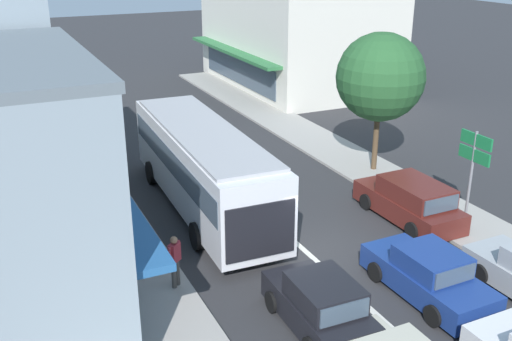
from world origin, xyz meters
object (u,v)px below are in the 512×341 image
at_px(parked_wagon_kerb_second, 410,201).
at_px(pedestrian_with_handbag_near, 93,151).
at_px(traffic_light_downstreet, 73,62).
at_px(pedestrian_far_walker, 175,258).
at_px(sedan_adjacent_lane_trail, 428,275).
at_px(pedestrian_browsing_midblock, 106,173).
at_px(street_tree_right, 380,77).
at_px(hatchback_queue_gap_filler, 320,305).
at_px(city_bus, 203,163).
at_px(directional_road_sign, 474,156).

relative_size(parked_wagon_kerb_second, pedestrian_with_handbag_near, 2.77).
xyz_separation_m(traffic_light_downstreet, pedestrian_with_handbag_near, (-1.25, -11.72, -1.79)).
height_order(parked_wagon_kerb_second, pedestrian_far_walker, pedestrian_far_walker).
xyz_separation_m(sedan_adjacent_lane_trail, traffic_light_downstreet, (-5.59, 25.62, 2.19)).
height_order(pedestrian_with_handbag_near, pedestrian_browsing_midblock, same).
distance_m(street_tree_right, pedestrian_far_walker, 12.78).
distance_m(parked_wagon_kerb_second, pedestrian_far_walker, 9.32).
distance_m(hatchback_queue_gap_filler, traffic_light_downstreet, 25.82).
bearing_deg(city_bus, parked_wagon_kerb_second, -32.50).
bearing_deg(sedan_adjacent_lane_trail, parked_wagon_kerb_second, 57.12).
bearing_deg(pedestrian_browsing_midblock, sedan_adjacent_lane_trail, -58.16).
bearing_deg(sedan_adjacent_lane_trail, directional_road_sign, 34.92).
bearing_deg(traffic_light_downstreet, pedestrian_with_handbag_near, -96.10).
distance_m(sedan_adjacent_lane_trail, traffic_light_downstreet, 26.32).
bearing_deg(parked_wagon_kerb_second, pedestrian_far_walker, -174.48).
bearing_deg(pedestrian_far_walker, pedestrian_with_handbag_near, 91.77).
relative_size(pedestrian_with_handbag_near, pedestrian_far_walker, 1.00).
xyz_separation_m(hatchback_queue_gap_filler, street_tree_right, (8.18, 8.99, 3.55)).
bearing_deg(directional_road_sign, pedestrian_browsing_midblock, 143.80).
xyz_separation_m(street_tree_right, pedestrian_with_handbag_near, (-11.37, 4.95, -3.19)).
height_order(hatchback_queue_gap_filler, pedestrian_far_walker, pedestrian_far_walker).
relative_size(directional_road_sign, pedestrian_far_walker, 2.21).
bearing_deg(pedestrian_with_handbag_near, sedan_adjacent_lane_trail, -63.78).
height_order(directional_road_sign, pedestrian_with_handbag_near, directional_road_sign).
xyz_separation_m(city_bus, parked_wagon_kerb_second, (6.50, -4.14, -1.14)).
height_order(directional_road_sign, pedestrian_browsing_midblock, directional_road_sign).
bearing_deg(parked_wagon_kerb_second, directional_road_sign, -41.85).
relative_size(city_bus, directional_road_sign, 3.04).
bearing_deg(hatchback_queue_gap_filler, directional_road_sign, 20.76).
bearing_deg(traffic_light_downstreet, hatchback_queue_gap_filler, -85.67).
bearing_deg(sedan_adjacent_lane_trail, hatchback_queue_gap_filler, -179.41).
bearing_deg(pedestrian_with_handbag_near, pedestrian_browsing_midblock, -90.48).
relative_size(directional_road_sign, street_tree_right, 0.58).
bearing_deg(pedestrian_far_walker, parked_wagon_kerb_second, 5.52).
height_order(hatchback_queue_gap_filler, pedestrian_with_handbag_near, pedestrian_with_handbag_near).
bearing_deg(pedestrian_with_handbag_near, traffic_light_downstreet, 83.90).
xyz_separation_m(hatchback_queue_gap_filler, pedestrian_browsing_midblock, (-3.22, 11.10, 0.36)).
relative_size(directional_road_sign, pedestrian_browsing_midblock, 2.21).
bearing_deg(street_tree_right, city_bus, -176.22).
bearing_deg(traffic_light_downstreet, city_bus, -83.89).
bearing_deg(directional_road_sign, sedan_adjacent_lane_trail, -145.08).
relative_size(hatchback_queue_gap_filler, street_tree_right, 0.61).
distance_m(parked_wagon_kerb_second, street_tree_right, 6.12).
distance_m(hatchback_queue_gap_filler, pedestrian_with_handbag_near, 14.30).
relative_size(sedan_adjacent_lane_trail, traffic_light_downstreet, 1.01).
distance_m(directional_road_sign, street_tree_right, 6.21).
distance_m(sedan_adjacent_lane_trail, pedestrian_browsing_midblock, 13.03).
relative_size(sedan_adjacent_lane_trail, parked_wagon_kerb_second, 0.94).
relative_size(city_bus, parked_wagon_kerb_second, 2.42).
relative_size(hatchback_queue_gap_filler, traffic_light_downstreet, 0.89).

